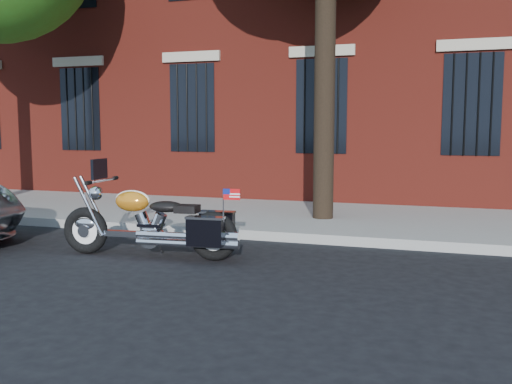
% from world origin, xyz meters
% --- Properties ---
extents(ground, '(120.00, 120.00, 0.00)m').
position_xyz_m(ground, '(0.00, 0.00, 0.00)').
color(ground, black).
rests_on(ground, ground).
extents(curb, '(40.00, 0.16, 0.15)m').
position_xyz_m(curb, '(0.00, 1.38, 0.07)').
color(curb, gray).
rests_on(curb, ground).
extents(sidewalk, '(40.00, 3.60, 0.15)m').
position_xyz_m(sidewalk, '(0.00, 3.26, 0.07)').
color(sidewalk, gray).
rests_on(sidewalk, ground).
extents(motorcycle, '(2.64, 0.86, 1.32)m').
position_xyz_m(motorcycle, '(-1.11, -0.27, 0.45)').
color(motorcycle, black).
rests_on(motorcycle, ground).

